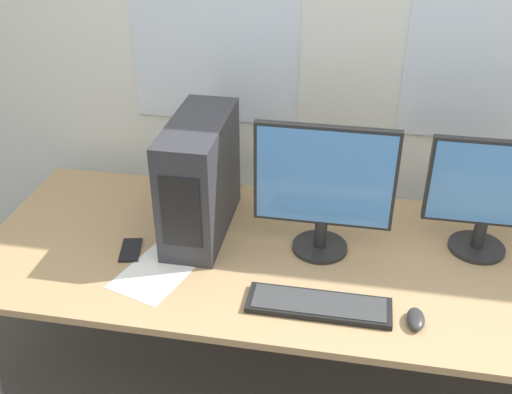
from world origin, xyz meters
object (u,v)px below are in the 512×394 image
Objects in this scene: pc_tower at (200,178)px; keyboard at (319,305)px; monitor_right_near at (489,194)px; monitor_main at (324,186)px; cell_phone at (131,250)px; mouse at (416,319)px.

pc_tower is 1.07× the size of keyboard.
monitor_right_near is 0.72m from keyboard.
pc_tower is at bearing 142.06° from keyboard.
cell_phone is at bearing -168.43° from monitor_main.
keyboard is 0.73m from cell_phone.
monitor_main reaches higher than pc_tower.
monitor_right_near is at bearing 61.65° from mouse.
cell_phone is at bearing 165.35° from keyboard.
cell_phone is at bearing -138.81° from pc_tower.
mouse is at bearing -118.35° from monitor_right_near.
mouse is at bearing -23.91° from cell_phone.
monitor_main is (0.46, -0.05, 0.04)m from pc_tower.
monitor_right_near is at bearing 38.16° from keyboard.
mouse is 1.03m from cell_phone.
monitor_right_near is at bearing 10.13° from monitor_main.
cell_phone is at bearing 168.71° from mouse.
monitor_right_near is 0.95× the size of keyboard.
monitor_right_near is 0.55m from mouse.
pc_tower is at bearing -177.37° from monitor_right_near.
monitor_right_near is at bearing 2.63° from pc_tower.
monitor_right_near reaches higher than mouse.
keyboard is 4.53× the size of mouse.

